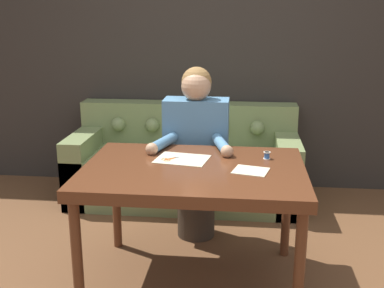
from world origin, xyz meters
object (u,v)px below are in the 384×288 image
dining_table (194,179)px  couch (185,166)px  scissors (172,159)px  person (196,152)px  thread_spool (267,155)px

dining_table → couch: bearing=99.2°
scissors → dining_table: bearing=-42.7°
dining_table → couch: 1.47m
scissors → couch: bearing=93.5°
couch → person: bearing=-76.9°
dining_table → scissors: 0.22m
couch → scissors: 1.34m
person → scissors: person is taller
dining_table → scissors: size_ratio=6.84×
person → thread_spool: (0.49, -0.44, 0.12)m
dining_table → thread_spool: (0.44, 0.21, 0.10)m
dining_table → thread_spool: size_ratio=29.07×
person → scissors: size_ratio=6.65×
scissors → thread_spool: size_ratio=4.25×
thread_spool → scissors: bearing=-173.3°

